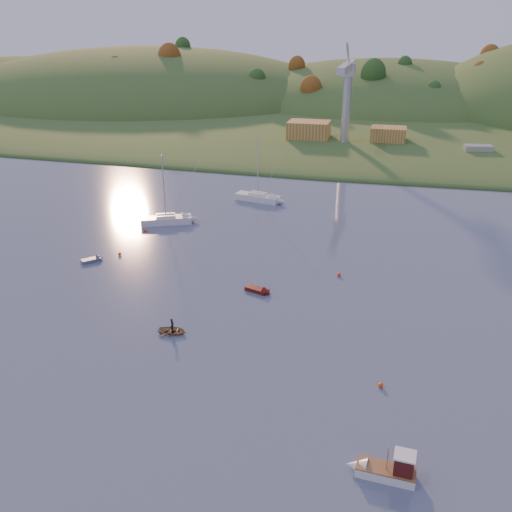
% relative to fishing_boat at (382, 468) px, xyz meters
% --- Properties ---
extents(ground, '(500.00, 500.00, 0.00)m').
position_rel_fishing_boat_xyz_m(ground, '(-17.47, -5.02, -0.75)').
color(ground, '#39465D').
rests_on(ground, ground).
extents(far_shore, '(620.00, 220.00, 1.50)m').
position_rel_fishing_boat_xyz_m(far_shore, '(-17.47, 224.98, -0.75)').
color(far_shore, '#295120').
rests_on(far_shore, ground).
extents(shore_slope, '(640.00, 150.00, 7.00)m').
position_rel_fishing_boat_xyz_m(shore_slope, '(-17.47, 159.98, -0.75)').
color(shore_slope, '#295120').
rests_on(shore_slope, ground).
extents(hill_left_far, '(120.00, 100.00, 32.00)m').
position_rel_fishing_boat_xyz_m(hill_left_far, '(-177.47, 209.98, -0.75)').
color(hill_left_far, '#295120').
rests_on(hill_left_far, ground).
extents(hill_left, '(170.00, 140.00, 44.00)m').
position_rel_fishing_boat_xyz_m(hill_left, '(-107.47, 194.98, -0.75)').
color(hill_left, '#295120').
rests_on(hill_left, ground).
extents(hill_center, '(140.00, 120.00, 36.00)m').
position_rel_fishing_boat_xyz_m(hill_center, '(-7.47, 204.98, -0.75)').
color(hill_center, '#295120').
rests_on(hill_center, ground).
extents(hillside_trees, '(280.00, 50.00, 32.00)m').
position_rel_fishing_boat_xyz_m(hillside_trees, '(-17.47, 179.98, -0.75)').
color(hillside_trees, '#214D1B').
rests_on(hillside_trees, ground).
extents(wharf, '(42.00, 16.00, 2.40)m').
position_rel_fishing_boat_xyz_m(wharf, '(-12.47, 116.98, 0.45)').
color(wharf, slate).
rests_on(wharf, ground).
extents(shed_west, '(11.00, 8.00, 4.80)m').
position_rel_fishing_boat_xyz_m(shed_west, '(-25.47, 117.98, 4.05)').
color(shed_west, '#9A6633').
rests_on(shed_west, wharf).
extents(shed_east, '(9.00, 7.00, 4.00)m').
position_rel_fishing_boat_xyz_m(shed_east, '(-4.47, 118.98, 3.65)').
color(shed_east, '#9A6633').
rests_on(shed_east, wharf).
extents(dock_crane, '(3.20, 28.00, 20.30)m').
position_rel_fishing_boat_xyz_m(dock_crane, '(-15.47, 113.37, 16.42)').
color(dock_crane, '#B7B7BC').
rests_on(dock_crane, wharf).
extents(fishing_boat, '(5.45, 2.04, 3.41)m').
position_rel_fishing_boat_xyz_m(fishing_boat, '(0.00, 0.00, 0.00)').
color(fishing_boat, white).
rests_on(fishing_boat, ground).
extents(sailboat_near, '(8.98, 5.91, 12.04)m').
position_rel_fishing_boat_xyz_m(sailboat_near, '(-39.15, 50.79, 0.02)').
color(sailboat_near, white).
rests_on(sailboat_near, ground).
extents(sailboat_far, '(9.22, 4.51, 12.28)m').
position_rel_fishing_boat_xyz_m(sailboat_far, '(-26.99, 67.55, 0.03)').
color(sailboat_far, silver).
rests_on(sailboat_far, ground).
extents(canoe, '(3.42, 2.63, 0.66)m').
position_rel_fishing_boat_xyz_m(canoe, '(-23.99, 16.31, -0.42)').
color(canoe, '#9E7E57').
rests_on(canoe, ground).
extents(paddler, '(0.45, 0.62, 1.60)m').
position_rel_fishing_boat_xyz_m(paddler, '(-23.99, 16.31, 0.05)').
color(paddler, black).
rests_on(paddler, ground).
extents(red_tender, '(3.86, 2.35, 1.24)m').
position_rel_fishing_boat_xyz_m(red_tender, '(-16.68, 28.75, -0.50)').
color(red_tender, '#50110B').
rests_on(red_tender, ground).
extents(grey_dinghy, '(3.04, 3.23, 1.21)m').
position_rel_fishing_boat_xyz_m(grey_dinghy, '(-42.88, 32.96, -0.51)').
color(grey_dinghy, slate).
rests_on(grey_dinghy, ground).
extents(work_vessel, '(16.24, 8.15, 3.99)m').
position_rel_fishing_boat_xyz_m(work_vessel, '(17.53, 112.98, 0.67)').
color(work_vessel, slate).
rests_on(work_vessel, ground).
extents(buoy_0, '(0.50, 0.50, 0.50)m').
position_rel_fishing_boat_xyz_m(buoy_0, '(-0.62, 11.75, -0.50)').
color(buoy_0, '#EF3F0C').
rests_on(buoy_0, ground).
extents(buoy_1, '(0.50, 0.50, 0.50)m').
position_rel_fishing_boat_xyz_m(buoy_1, '(-7.53, 36.41, -0.50)').
color(buoy_1, '#EF3F0C').
rests_on(buoy_1, ground).
extents(buoy_2, '(0.50, 0.50, 0.50)m').
position_rel_fishing_boat_xyz_m(buoy_2, '(-40.32, 35.72, -0.50)').
color(buoy_2, '#EF3F0C').
rests_on(buoy_2, ground).
extents(buoy_3, '(0.50, 0.50, 0.50)m').
position_rel_fishing_boat_xyz_m(buoy_3, '(-40.88, 46.03, -0.50)').
color(buoy_3, '#EF3F0C').
rests_on(buoy_3, ground).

